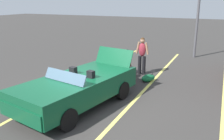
{
  "coord_description": "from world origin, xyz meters",
  "views": [
    {
      "loc": [
        6.02,
        3.94,
        3.22
      ],
      "look_at": [
        -1.76,
        0.36,
        0.75
      ],
      "focal_mm": 39.23,
      "sensor_mm": 36.0,
      "label": 1
    }
  ],
  "objects": [
    {
      "name": "convertible_car",
      "position": [
        0.19,
        -0.04,
        0.59
      ],
      "size": [
        4.41,
        2.5,
        1.52
      ],
      "rotation": [
        0.0,
        0.0,
        -0.19
      ],
      "color": "#0F4C2D",
      "rests_on": "ground_plane"
    },
    {
      "name": "lot_line_near",
      "position": [
        0.0,
        -1.22,
        0.0
      ],
      "size": [
        18.0,
        0.12,
        0.01
      ],
      "primitive_type": "cube",
      "color": "#EAE066",
      "rests_on": "ground_plane"
    },
    {
      "name": "suitcase_small_carryon",
      "position": [
        -2.55,
        0.74,
        0.25
      ],
      "size": [
        0.2,
        0.34,
        0.82
      ],
      "rotation": [
        0.0,
        0.0,
        3.14
      ],
      "color": "black",
      "rests_on": "ground_plane"
    },
    {
      "name": "parking_lamp_post",
      "position": [
        -8.57,
        2.47,
        3.05
      ],
      "size": [
        0.5,
        0.24,
        5.28
      ],
      "color": "#4C4C51",
      "rests_on": "ground_plane"
    },
    {
      "name": "ground_plane",
      "position": [
        0.0,
        0.0,
        0.0
      ],
      "size": [
        80.0,
        80.0,
        0.0
      ],
      "primitive_type": "plane",
      "color": "#383533"
    },
    {
      "name": "suitcase_large_black",
      "position": [
        -3.76,
        0.07,
        0.37
      ],
      "size": [
        0.49,
        0.32,
        1.13
      ],
      "rotation": [
        0.0,
        0.0,
        4.75
      ],
      "color": "black",
      "rests_on": "ground_plane"
    },
    {
      "name": "traveler_person",
      "position": [
        -4.09,
        0.75,
        0.93
      ],
      "size": [
        0.22,
        0.6,
        1.65
      ],
      "rotation": [
        0.0,
        0.0,
        -0.01
      ],
      "color": "black",
      "rests_on": "ground_plane"
    },
    {
      "name": "suitcase_medium_bright",
      "position": [
        -3.24,
        0.37,
        0.31
      ],
      "size": [
        0.42,
        0.28,
        0.98
      ],
      "rotation": [
        0.0,
        0.0,
        1.64
      ],
      "color": "red",
      "rests_on": "ground_plane"
    },
    {
      "name": "lot_line_far",
      "position": [
        0.0,
        4.18,
        0.0
      ],
      "size": [
        18.0,
        0.12,
        0.01
      ],
      "primitive_type": "cube",
      "color": "#EAE066",
      "rests_on": "ground_plane"
    },
    {
      "name": "duffel_bag",
      "position": [
        -3.21,
        1.32,
        0.16
      ],
      "size": [
        0.7,
        0.61,
        0.34
      ],
      "rotation": [
        0.0,
        0.0,
        5.68
      ],
      "color": "#19723F",
      "rests_on": "ground_plane"
    },
    {
      "name": "lot_line_mid",
      "position": [
        0.0,
        1.48,
        0.0
      ],
      "size": [
        18.0,
        0.12,
        0.01
      ],
      "primitive_type": "cube",
      "color": "#EAE066",
      "rests_on": "ground_plane"
    }
  ]
}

